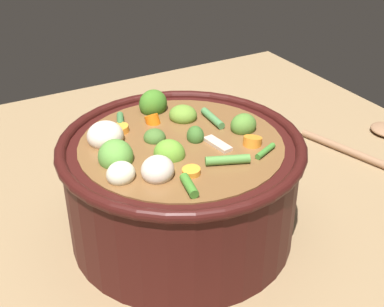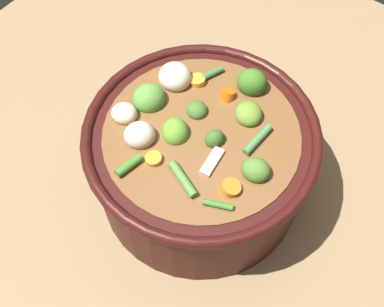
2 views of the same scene
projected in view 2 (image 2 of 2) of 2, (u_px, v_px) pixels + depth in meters
The scene contains 2 objects.
ground_plane at pixel (200, 185), 0.73m from camera, with size 1.10×1.10×0.00m, color #8C704C.
cooking_pot at pixel (201, 158), 0.66m from camera, with size 0.31×0.31×0.17m.
Camera 2 is at (-0.28, -0.20, 0.65)m, focal length 44.15 mm.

